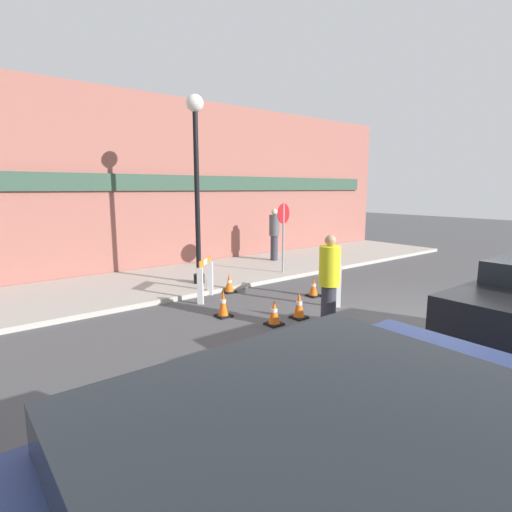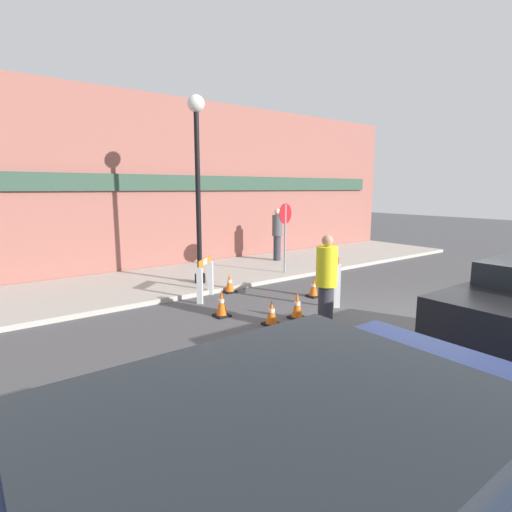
% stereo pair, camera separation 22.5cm
% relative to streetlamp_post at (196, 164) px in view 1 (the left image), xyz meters
% --- Properties ---
extents(ground_plane, '(60.00, 60.00, 0.00)m').
position_rel_streetlamp_post_xyz_m(ground_plane, '(2.02, -5.37, -3.23)').
color(ground_plane, '#4C4C4F').
extents(sidewalk_slab, '(18.00, 3.66, 0.11)m').
position_rel_streetlamp_post_xyz_m(sidewalk_slab, '(2.02, 0.96, -3.18)').
color(sidewalk_slab, '#ADA89E').
rests_on(sidewalk_slab, ground_plane).
extents(storefront_facade, '(18.00, 0.22, 5.50)m').
position_rel_streetlamp_post_xyz_m(storefront_facade, '(2.02, 2.86, -0.48)').
color(storefront_facade, '#93564C').
rests_on(storefront_facade, ground_plane).
extents(streetlamp_post, '(0.44, 0.44, 4.83)m').
position_rel_streetlamp_post_xyz_m(streetlamp_post, '(0.00, 0.00, 0.00)').
color(streetlamp_post, black).
rests_on(streetlamp_post, sidewalk_slab).
extents(stop_sign, '(0.59, 0.16, 2.07)m').
position_rel_streetlamp_post_xyz_m(stop_sign, '(2.69, -0.38, -1.73)').
color(stop_sign, gray).
rests_on(stop_sign, sidewalk_slab).
extents(barricade_0, '(0.74, 0.68, 0.99)m').
position_rel_streetlamp_post_xyz_m(barricade_0, '(-0.50, -1.15, -2.69)').
color(barricade_0, white).
rests_on(barricade_0, ground_plane).
extents(barricade_1, '(0.61, 0.72, 1.13)m').
position_rel_streetlamp_post_xyz_m(barricade_1, '(1.71, -3.23, -2.63)').
color(barricade_1, white).
rests_on(barricade_1, ground_plane).
extents(traffic_cone_0, '(0.30, 0.30, 0.49)m').
position_rel_streetlamp_post_xyz_m(traffic_cone_0, '(1.73, -2.56, -3.00)').
color(traffic_cone_0, black).
rests_on(traffic_cone_0, ground_plane).
extents(traffic_cone_1, '(0.30, 0.30, 0.51)m').
position_rel_streetlamp_post_xyz_m(traffic_cone_1, '(-0.41, -3.54, -2.99)').
color(traffic_cone_1, black).
rests_on(traffic_cone_1, ground_plane).
extents(traffic_cone_2, '(0.30, 0.30, 0.58)m').
position_rel_streetlamp_post_xyz_m(traffic_cone_2, '(-0.89, -2.50, -2.96)').
color(traffic_cone_2, black).
rests_on(traffic_cone_2, ground_plane).
extents(traffic_cone_3, '(0.30, 0.30, 0.55)m').
position_rel_streetlamp_post_xyz_m(traffic_cone_3, '(0.26, -3.55, -2.97)').
color(traffic_cone_3, black).
rests_on(traffic_cone_3, ground_plane).
extents(traffic_cone_4, '(0.30, 0.30, 0.50)m').
position_rel_streetlamp_post_xyz_m(traffic_cone_4, '(0.31, -0.97, -3.00)').
color(traffic_cone_4, black).
rests_on(traffic_cone_4, ground_plane).
extents(person_worker, '(0.46, 0.46, 1.80)m').
position_rel_streetlamp_post_xyz_m(person_worker, '(0.16, -4.41, -2.27)').
color(person_worker, '#33333D').
rests_on(person_worker, ground_plane).
extents(person_pedestrian, '(0.47, 0.47, 1.81)m').
position_rel_streetlamp_post_xyz_m(person_pedestrian, '(3.85, 1.37, -2.14)').
color(person_pedestrian, '#33333D').
rests_on(person_pedestrian, sidewalk_slab).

